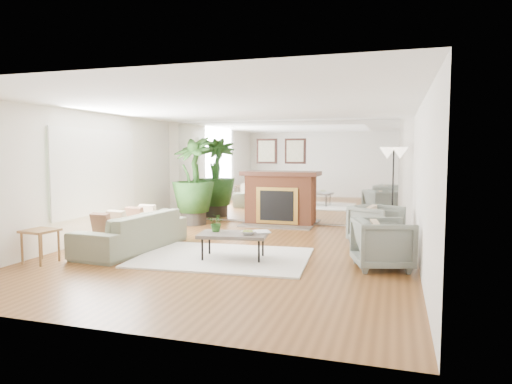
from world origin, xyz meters
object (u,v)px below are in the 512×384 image
(coffee_table, at_px, (233,235))
(side_table, at_px, (40,235))
(armchair_front, at_px, (383,244))
(floor_lamp, at_px, (393,160))
(armchair_back, at_px, (376,225))
(potted_ficus, at_px, (193,178))
(sofa, at_px, (132,231))
(fireplace, at_px, (279,197))

(coffee_table, height_order, side_table, side_table)
(armchair_front, relative_size, floor_lamp, 0.45)
(armchair_front, bearing_deg, armchair_back, -11.09)
(armchair_back, bearing_deg, potted_ficus, 105.08)
(sofa, bearing_deg, floor_lamp, 131.82)
(coffee_table, distance_m, potted_ficus, 3.84)
(sofa, xyz_separation_m, armchair_back, (4.11, 1.80, 0.04))
(fireplace, xyz_separation_m, coffee_table, (0.17, -3.65, -0.26))
(coffee_table, height_order, floor_lamp, floor_lamp)
(sofa, bearing_deg, potted_ficus, -171.91)
(sofa, relative_size, potted_ficus, 1.09)
(armchair_back, bearing_deg, sofa, 143.53)
(armchair_back, bearing_deg, armchair_front, -144.91)
(armchair_front, height_order, potted_ficus, potted_ficus)
(fireplace, height_order, floor_lamp, fireplace)
(sofa, height_order, potted_ficus, potted_ficus)
(fireplace, xyz_separation_m, armchair_front, (2.48, -3.51, -0.29))
(armchair_back, distance_m, potted_ficus, 4.49)
(side_table, distance_m, potted_ficus, 4.29)
(fireplace, height_order, armchair_back, fireplace)
(fireplace, relative_size, armchair_front, 2.50)
(sofa, distance_m, floor_lamp, 5.63)
(armchair_front, xyz_separation_m, floor_lamp, (0.11, 3.35, 1.19))
(coffee_table, bearing_deg, fireplace, 92.59)
(side_table, relative_size, potted_ficus, 0.25)
(side_table, bearing_deg, potted_ficus, 80.73)
(coffee_table, xyz_separation_m, armchair_back, (2.14, 1.98, -0.03))
(side_table, bearing_deg, fireplace, 60.65)
(potted_ficus, height_order, floor_lamp, potted_ficus)
(coffee_table, relative_size, sofa, 0.51)
(armchair_front, bearing_deg, floor_lamp, -18.09)
(coffee_table, bearing_deg, floor_lamp, 55.26)
(fireplace, bearing_deg, floor_lamp, -3.52)
(coffee_table, relative_size, floor_lamp, 0.63)
(potted_ficus, bearing_deg, coffee_table, -55.56)
(fireplace, xyz_separation_m, sofa, (-1.80, -3.46, -0.33))
(sofa, bearing_deg, side_table, -29.42)
(fireplace, bearing_deg, armchair_back, -35.80)
(armchair_front, relative_size, potted_ficus, 0.39)
(coffee_table, distance_m, sofa, 1.97)
(armchair_front, bearing_deg, side_table, 86.89)
(fireplace, distance_m, potted_ficus, 2.09)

